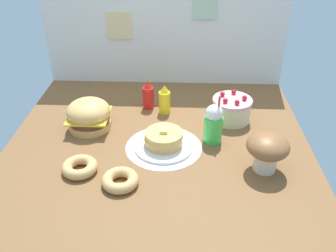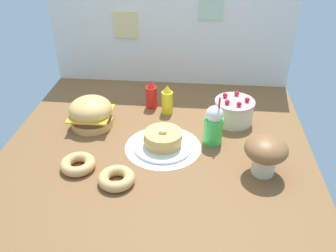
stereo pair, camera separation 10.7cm
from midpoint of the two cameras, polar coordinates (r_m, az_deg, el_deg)
ground_plane at (r=2.43m, az=-2.83°, el=-2.96°), size 2.02×1.94×0.02m
back_wall at (r=3.10m, az=-1.57°, el=14.66°), size 2.02×0.04×0.91m
doily_mat at (r=2.39m, az=-1.96°, el=-3.34°), size 0.50×0.50×0.00m
burger at (r=2.61m, az=-13.55°, el=1.71°), size 0.30×0.30×0.22m
pancake_stack at (r=2.36m, az=-1.99°, el=-2.31°), size 0.39×0.39×0.14m
layer_cake at (r=2.67m, az=8.87°, el=2.60°), size 0.29×0.29×0.21m
ketchup_bottle at (r=2.80m, az=-4.25°, el=4.84°), size 0.09×0.09×0.23m
mustard_bottle at (r=2.72m, az=-1.68°, el=4.10°), size 0.09×0.09×0.23m
cream_soda_cup at (r=2.39m, az=5.92°, el=0.35°), size 0.13×0.13×0.34m
donut_pink_glaze at (r=2.24m, az=-15.12°, el=-6.27°), size 0.21×0.21×0.06m
donut_chocolate at (r=2.10m, az=-9.03°, el=-8.44°), size 0.21×0.21×0.06m
mushroom_stool at (r=2.18m, az=14.08°, el=-3.58°), size 0.25×0.25×0.24m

